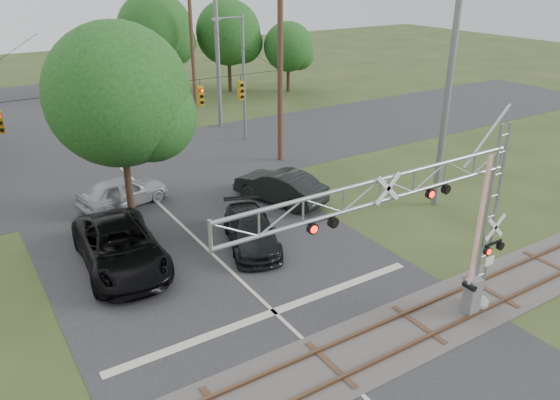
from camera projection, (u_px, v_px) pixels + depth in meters
road_main at (220, 262)px, 24.01m from camera, size 14.00×90.00×0.02m
road_cross at (121, 169)px, 34.84m from camera, size 90.00×12.00×0.02m
railroad_track at (331, 365)px, 17.82m from camera, size 90.00×3.20×0.17m
crossing_gantry at (428, 221)px, 17.43m from camera, size 11.42×0.92×7.23m
traffic_signal_span at (148, 91)px, 29.95m from camera, size 19.34×0.36×11.50m
pickup_black at (120, 247)px, 23.26m from camera, size 3.67×7.06×1.90m
car_dark at (251, 231)px, 25.09m from camera, size 3.69×5.60×1.51m
sedan_silver at (123, 191)px, 29.27m from camera, size 5.09×2.80×1.64m
suv_dark at (280, 186)px, 29.78m from camera, size 3.49×5.69×1.77m
streetlight at (241, 73)px, 38.46m from camera, size 2.37×0.25×8.90m
utility_poles at (170, 72)px, 33.20m from camera, size 26.22×28.35×13.96m
treeline at (82, 56)px, 40.62m from camera, size 50.81×31.66×9.84m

